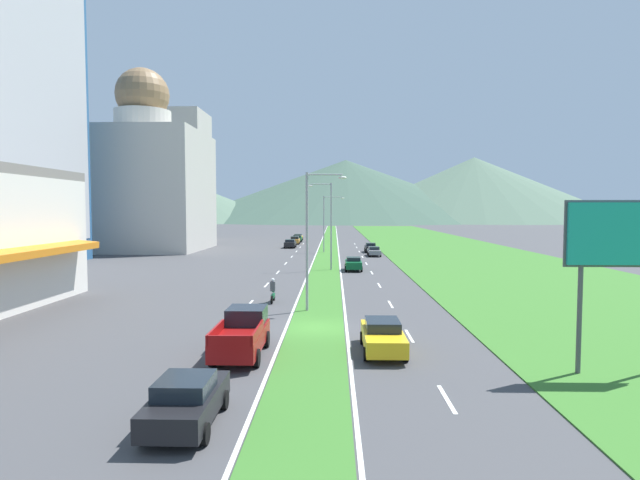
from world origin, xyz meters
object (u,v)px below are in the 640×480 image
at_px(street_lamp_mid, 329,221).
at_px(car_7, 371,248).
at_px(car_1, 186,401).
at_px(car_2, 374,251).
at_px(car_0, 298,237).
at_px(street_lamp_near, 311,232).
at_px(billboard_roadside, 618,244).
at_px(street_lamp_far, 326,220).
at_px(car_6, 353,264).
at_px(car_8, 297,238).
at_px(car_3, 295,240).
at_px(motorcycle_rider, 273,292).
at_px(car_5, 383,336).
at_px(pickup_truck_0, 242,334).
at_px(car_4, 290,243).

relative_size(street_lamp_mid, car_7, 2.40).
bearing_deg(car_1, car_2, -10.08).
xyz_separation_m(car_0, car_2, (13.83, -38.07, -0.00)).
xyz_separation_m(street_lamp_near, billboard_roadside, (13.11, -12.87, 0.09)).
bearing_deg(street_lamp_far, car_6, -81.78).
relative_size(billboard_roadside, car_8, 1.70).
xyz_separation_m(car_2, car_8, (-13.58, 32.01, 0.05)).
height_order(street_lamp_near, car_0, street_lamp_near).
relative_size(street_lamp_far, car_7, 2.19).
height_order(car_7, car_8, car_7).
bearing_deg(car_6, car_2, 168.34).
relative_size(car_3, motorcycle_rider, 2.24).
bearing_deg(car_0, car_5, -173.37).
height_order(billboard_roadside, pickup_truck_0, billboard_roadside).
xyz_separation_m(car_1, motorcycle_rider, (0.16, 21.51, -0.06)).
bearing_deg(billboard_roadside, car_0, 102.02).
xyz_separation_m(street_lamp_near, car_4, (-6.30, 56.58, -4.55)).
relative_size(car_0, car_3, 0.93).
xyz_separation_m(car_0, car_6, (10.14, -55.99, 0.06)).
bearing_deg(street_lamp_near, car_3, 95.33).
relative_size(car_3, pickup_truck_0, 0.83).
bearing_deg(billboard_roadside, street_lamp_near, 135.52).
height_order(car_6, car_7, car_6).
relative_size(car_1, pickup_truck_0, 0.80).
xyz_separation_m(car_7, car_8, (-13.54, 25.46, 0.00)).
xyz_separation_m(car_2, car_3, (-13.57, 25.32, 0.07)).
bearing_deg(motorcycle_rider, car_6, -18.64).
relative_size(billboard_roadside, pickup_truck_0, 1.34).
relative_size(street_lamp_mid, car_3, 2.19).
bearing_deg(billboard_roadside, car_3, 103.70).
relative_size(car_2, car_3, 0.99).
relative_size(street_lamp_mid, motorcycle_rider, 4.90).
distance_m(car_2, motorcycle_rider, 39.09).
height_order(street_lamp_near, billboard_roadside, street_lamp_near).
bearing_deg(car_7, motorcycle_rider, -13.13).
bearing_deg(car_4, car_2, -138.85).
bearing_deg(billboard_roadside, car_6, 104.72).
relative_size(street_lamp_far, motorcycle_rider, 4.46).
bearing_deg(car_5, motorcycle_rider, -152.14).
xyz_separation_m(billboard_roadside, pickup_truck_0, (-15.91, 2.59, -4.44)).
bearing_deg(car_4, car_3, -0.69).
relative_size(street_lamp_far, car_3, 1.99).
relative_size(car_1, motorcycle_rider, 2.15).
height_order(car_0, car_2, car_0).
relative_size(billboard_roadside, motorcycle_rider, 3.61).
bearing_deg(car_6, car_1, -9.39).
distance_m(car_7, motorcycle_rider, 45.44).
bearing_deg(street_lamp_mid, car_0, 97.54).
distance_m(street_lamp_mid, street_lamp_far, 23.31).
distance_m(street_lamp_near, car_7, 48.26).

